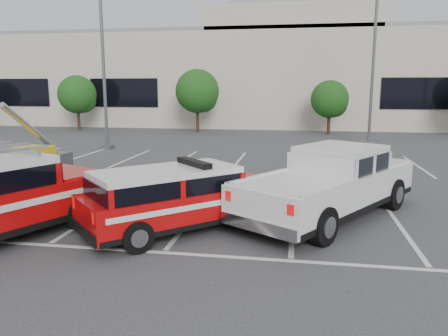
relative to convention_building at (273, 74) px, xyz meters
The scene contains 11 objects.
ground 32.21m from the convention_building, 90.33° to the right, with size 120.00×120.00×0.00m, color #363639.
stall_markings 27.77m from the convention_building, 90.38° to the right, with size 23.00×15.00×0.01m, color silver.
convention_building is the anchor object (origin of this frame).
tree_left 18.11m from the convention_building, 146.95° to the right, with size 3.07×3.07×4.42m.
tree_mid_left 11.19m from the convention_building, 117.40° to the right, with size 3.37×3.37×4.85m.
tree_mid_right 11.20m from the convention_building, 63.43° to the right, with size 2.77×2.77×3.99m.
light_pole_left 21.49m from the convention_building, 112.39° to the right, with size 0.90×0.60×10.24m.
light_pole_mid 17.27m from the convention_building, 66.74° to the right, with size 0.90×0.60×10.24m.
fire_chief_suv 33.44m from the convention_building, 90.38° to the right, with size 4.79×4.67×1.73m.
white_pickup 31.86m from the convention_building, 83.65° to the right, with size 5.18×6.38×1.91m.
utility_rig 30.38m from the convention_building, 104.15° to the right, with size 3.23×3.62×2.99m.
Camera 1 is at (2.76, -11.36, 3.50)m, focal length 35.00 mm.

